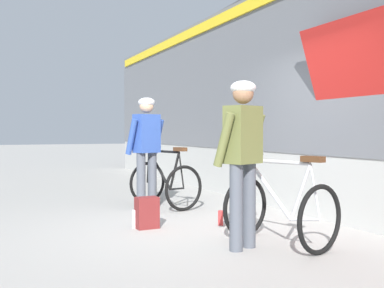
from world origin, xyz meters
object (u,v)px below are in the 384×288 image
at_px(backpack_on_platform, 147,213).
at_px(cyclist_near_in_olive, 243,149).
at_px(water_bottle_by_the_backpack, 135,219).
at_px(bicycle_far_black, 165,182).
at_px(cyclist_far_in_blue, 146,143).
at_px(bicycle_near_silver, 280,209).
at_px(water_bottle_near_the_bikes, 221,218).

bearing_deg(backpack_on_platform, cyclist_near_in_olive, -70.84).
bearing_deg(water_bottle_by_the_backpack, backpack_on_platform, -26.85).
height_order(bicycle_far_black, water_bottle_by_the_backpack, bicycle_far_black).
distance_m(cyclist_far_in_blue, backpack_on_platform, 1.67).
bearing_deg(cyclist_far_in_blue, bicycle_near_silver, -78.36).
xyz_separation_m(cyclist_far_in_blue, bicycle_near_silver, (0.58, -2.80, -0.65)).
bearing_deg(water_bottle_by_the_backpack, cyclist_near_in_olive, -63.95).
relative_size(backpack_on_platform, water_bottle_by_the_backpack, 1.69).
height_order(cyclist_far_in_blue, water_bottle_by_the_backpack, cyclist_far_in_blue).
relative_size(cyclist_near_in_olive, water_bottle_by_the_backpack, 7.45).
relative_size(bicycle_far_black, water_bottle_near_the_bikes, 6.28).
xyz_separation_m(cyclist_near_in_olive, water_bottle_by_the_backpack, (-0.72, 1.48, -0.94)).
distance_m(backpack_on_platform, water_bottle_by_the_backpack, 0.18).
bearing_deg(bicycle_near_silver, cyclist_near_in_olive, 175.34).
xyz_separation_m(cyclist_near_in_olive, bicycle_near_silver, (0.45, -0.04, -0.65)).
distance_m(bicycle_near_silver, bicycle_far_black, 2.94).
bearing_deg(water_bottle_by_the_backpack, cyclist_far_in_blue, 65.32).
relative_size(cyclist_far_in_blue, bicycle_near_silver, 1.44).
bearing_deg(cyclist_far_in_blue, backpack_on_platform, -108.38).
bearing_deg(bicycle_near_silver, backpack_on_platform, 125.55).
xyz_separation_m(backpack_on_platform, water_bottle_near_the_bikes, (0.95, -0.21, -0.10)).
relative_size(cyclist_near_in_olive, backpack_on_platform, 4.40).
distance_m(bicycle_near_silver, backpack_on_platform, 1.78).
bearing_deg(bicycle_near_silver, water_bottle_by_the_backpack, 127.73).
bearing_deg(water_bottle_near_the_bikes, cyclist_near_in_olive, -106.99).
xyz_separation_m(bicycle_near_silver, bicycle_far_black, (-0.22, 2.94, 0.00)).
bearing_deg(bicycle_near_silver, bicycle_far_black, 94.28).
xyz_separation_m(cyclist_far_in_blue, water_bottle_near_the_bikes, (0.50, -1.57, -0.96)).
height_order(cyclist_near_in_olive, cyclist_far_in_blue, same).
height_order(backpack_on_platform, water_bottle_near_the_bikes, backpack_on_platform).
relative_size(cyclist_far_in_blue, bicycle_far_black, 1.45).
distance_m(cyclist_near_in_olive, water_bottle_by_the_backpack, 1.89).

